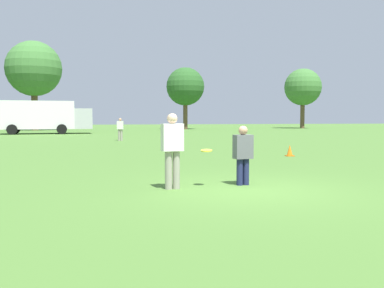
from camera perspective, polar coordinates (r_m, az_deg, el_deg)
The scene contains 10 objects.
ground_plane at distance 9.79m, azimuth 7.65°, elevation -6.06°, with size 171.57×171.57×0.00m, color #47702D.
player_thrower at distance 9.71m, azimuth -2.64°, elevation -0.33°, with size 0.50×0.32×1.72m.
player_defender at distance 10.36m, azimuth 6.79°, elevation -1.09°, with size 0.47×0.32×1.43m.
frisbee at distance 10.04m, azimuth 1.94°, elevation -0.87°, with size 0.27×0.27×0.07m.
traffic_cone at distance 18.43m, azimuth 12.87°, elevation -0.87°, with size 0.32×0.32×0.48m.
box_truck at distance 44.11m, azimuth -19.01°, elevation 3.56°, with size 8.66×3.43×3.18m.
bystander_sideline_watcher at distance 30.00m, azimuth -9.53°, elevation 2.12°, with size 0.47×0.32×1.57m.
tree_center_elm at distance 56.33m, azimuth -20.31°, elevation 9.34°, with size 6.69×6.69×10.87m.
tree_east_birch at distance 57.79m, azimuth -0.90°, elevation 7.62°, with size 5.08×5.08×8.26m.
tree_east_oak at distance 64.22m, azimuth 14.53°, elevation 7.31°, with size 5.29×5.29×8.60m.
Camera 1 is at (-3.25, -9.09, 1.64)m, focal length 40.09 mm.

